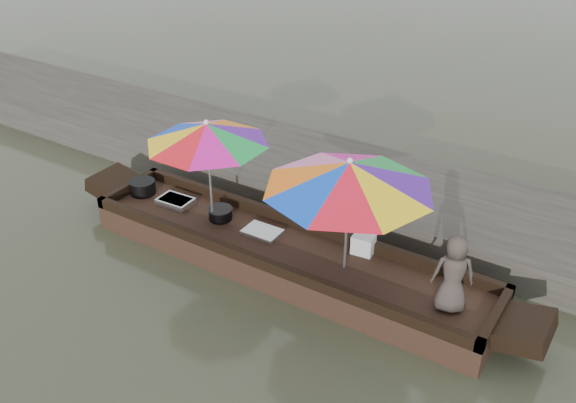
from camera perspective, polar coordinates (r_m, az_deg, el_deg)
The scene contains 11 objects.
water at distance 8.77m, azimuth -0.35°, elevation -5.96°, with size 80.00×80.00×0.00m, color #383C2A.
dock at distance 10.28m, azimuth 6.33°, elevation 1.25°, with size 22.00×2.20×0.50m, color #2D2B26.
boat_hull at distance 8.67m, azimuth -0.36°, elevation -5.02°, with size 5.77×1.20×0.35m, color black.
cooking_pot at distance 10.05m, azimuth -12.80°, elevation 1.26°, with size 0.39×0.39×0.21m, color black.
tray_crayfish at distance 9.67m, azimuth -9.97°, elevation 0.00°, with size 0.51×0.35×0.09m, color silver.
tray_scallop at distance 8.83m, azimuth -2.30°, elevation -2.73°, with size 0.51×0.35×0.06m, color silver.
charcoal_grill at distance 9.20m, azimuth -6.03°, elevation -1.12°, with size 0.33×0.33×0.16m, color black.
supply_bag at distance 8.45m, azimuth 6.71°, elevation -3.79°, with size 0.28×0.22×0.26m, color silver.
vendor at distance 7.47m, azimuth 14.49°, elevation -6.23°, with size 0.49×0.32×0.99m, color #39312C.
umbrella_bow at distance 8.81m, azimuth -6.98°, elevation 2.53°, with size 1.68×1.68×1.55m, color #5B14A5, non-canonical shape.
umbrella_stern at distance 7.78m, azimuth 5.26°, elevation -1.30°, with size 2.09×2.09×1.55m, color #5014A5, non-canonical shape.
Camera 1 is at (3.89, -5.98, 5.11)m, focal length 40.00 mm.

